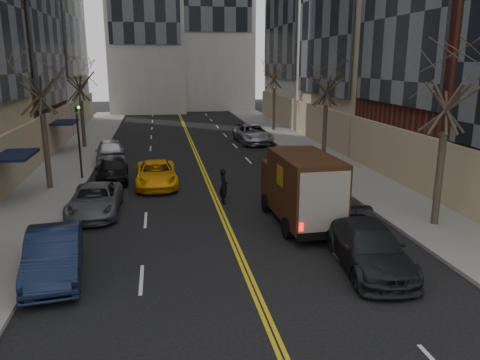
{
  "coord_description": "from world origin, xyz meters",
  "views": [
    {
      "loc": [
        -2.71,
        -6.35,
        6.94
      ],
      "look_at": [
        0.46,
        11.95,
        2.2
      ],
      "focal_mm": 35.0,
      "sensor_mm": 36.0,
      "label": 1
    }
  ],
  "objects_px": {
    "ups_truck": "(301,189)",
    "taxi": "(156,174)",
    "pedestrian": "(224,186)",
    "observer_sedan": "(369,247)"
  },
  "relations": [
    {
      "from": "ups_truck",
      "to": "taxi",
      "type": "xyz_separation_m",
      "value": [
        -6.2,
        7.63,
        -0.9
      ]
    },
    {
      "from": "taxi",
      "to": "pedestrian",
      "type": "height_order",
      "value": "pedestrian"
    },
    {
      "from": "ups_truck",
      "to": "taxi",
      "type": "height_order",
      "value": "ups_truck"
    },
    {
      "from": "ups_truck",
      "to": "pedestrian",
      "type": "height_order",
      "value": "ups_truck"
    },
    {
      "from": "observer_sedan",
      "to": "taxi",
      "type": "bearing_deg",
      "value": 126.16
    },
    {
      "from": "pedestrian",
      "to": "taxi",
      "type": "bearing_deg",
      "value": 28.64
    },
    {
      "from": "taxi",
      "to": "pedestrian",
      "type": "distance_m",
      "value": 5.22
    },
    {
      "from": "ups_truck",
      "to": "pedestrian",
      "type": "distance_m",
      "value": 4.67
    },
    {
      "from": "ups_truck",
      "to": "observer_sedan",
      "type": "relative_size",
      "value": 1.09
    },
    {
      "from": "ups_truck",
      "to": "taxi",
      "type": "distance_m",
      "value": 9.87
    }
  ]
}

